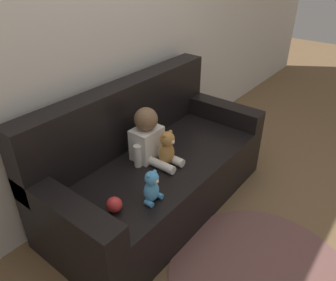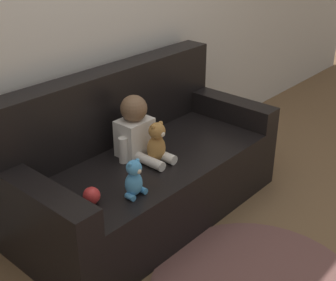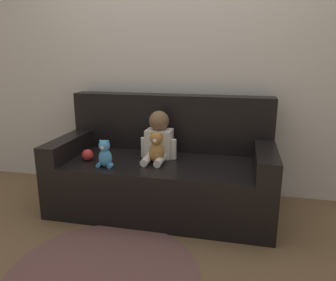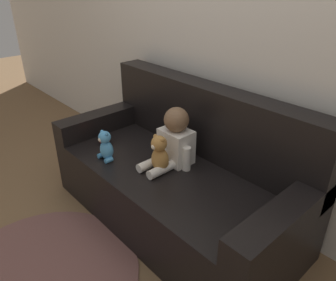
{
  "view_description": "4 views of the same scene",
  "coord_description": "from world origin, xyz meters",
  "px_view_note": "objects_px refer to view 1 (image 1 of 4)",
  "views": [
    {
      "loc": [
        -1.53,
        -1.28,
        1.77
      ],
      "look_at": [
        0.1,
        -0.01,
        0.53
      ],
      "focal_mm": 35.0,
      "sensor_mm": 36.0,
      "label": 1
    },
    {
      "loc": [
        -1.87,
        -1.82,
        1.82
      ],
      "look_at": [
        0.03,
        -0.14,
        0.57
      ],
      "focal_mm": 50.0,
      "sensor_mm": 36.0,
      "label": 2
    },
    {
      "loc": [
        0.62,
        -2.49,
        1.28
      ],
      "look_at": [
        0.06,
        -0.04,
        0.61
      ],
      "focal_mm": 35.0,
      "sensor_mm": 36.0,
      "label": 3
    },
    {
      "loc": [
        1.36,
        -1.27,
        1.6
      ],
      "look_at": [
        0.05,
        -0.09,
        0.69
      ],
      "focal_mm": 35.0,
      "sensor_mm": 36.0,
      "label": 4
    }
  ],
  "objects_px": {
    "teddy_bear_brown": "(167,148)",
    "couch": "(153,167)",
    "plush_toy_side": "(152,187)",
    "person_baby": "(149,138)",
    "toy_ball": "(114,205)"
  },
  "relations": [
    {
      "from": "person_baby",
      "to": "plush_toy_side",
      "type": "distance_m",
      "value": 0.47
    },
    {
      "from": "plush_toy_side",
      "to": "person_baby",
      "type": "bearing_deg",
      "value": 42.82
    },
    {
      "from": "toy_ball",
      "to": "couch",
      "type": "bearing_deg",
      "value": 20.0
    },
    {
      "from": "teddy_bear_brown",
      "to": "person_baby",
      "type": "bearing_deg",
      "value": 98.46
    },
    {
      "from": "person_baby",
      "to": "toy_ball",
      "type": "bearing_deg",
      "value": -159.45
    },
    {
      "from": "couch",
      "to": "plush_toy_side",
      "type": "bearing_deg",
      "value": -139.73
    },
    {
      "from": "person_baby",
      "to": "plush_toy_side",
      "type": "relative_size",
      "value": 1.83
    },
    {
      "from": "couch",
      "to": "toy_ball",
      "type": "relative_size",
      "value": 19.16
    },
    {
      "from": "couch",
      "to": "toy_ball",
      "type": "bearing_deg",
      "value": -160.0
    },
    {
      "from": "couch",
      "to": "plush_toy_side",
      "type": "height_order",
      "value": "couch"
    },
    {
      "from": "teddy_bear_brown",
      "to": "couch",
      "type": "bearing_deg",
      "value": 81.86
    },
    {
      "from": "couch",
      "to": "teddy_bear_brown",
      "type": "height_order",
      "value": "couch"
    },
    {
      "from": "person_baby",
      "to": "plush_toy_side",
      "type": "height_order",
      "value": "person_baby"
    },
    {
      "from": "person_baby",
      "to": "toy_ball",
      "type": "height_order",
      "value": "person_baby"
    },
    {
      "from": "toy_ball",
      "to": "teddy_bear_brown",
      "type": "bearing_deg",
      "value": 5.9
    }
  ]
}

